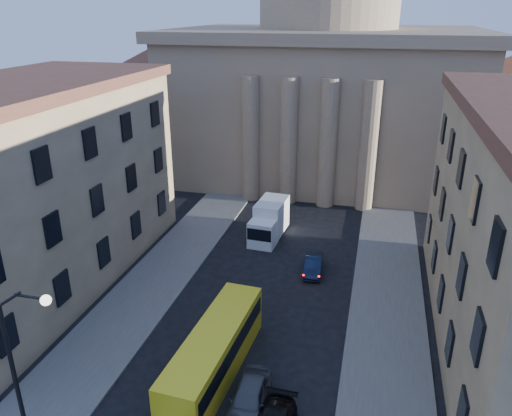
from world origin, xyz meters
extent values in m
cube|color=#585550|center=(-8.50, 18.00, 0.07)|extent=(5.00, 60.00, 0.15)
cube|color=#585550|center=(8.50, 18.00, 0.07)|extent=(5.00, 60.00, 0.15)
cube|color=#8B7455|center=(0.00, 56.00, 8.00)|extent=(34.00, 26.00, 16.00)
cube|color=#8B7455|center=(0.00, 56.00, 16.40)|extent=(35.50, 27.50, 1.20)
cylinder|color=#8B7455|center=(0.00, 56.00, 20.00)|extent=(16.00, 16.00, 8.00)
cube|color=#8B7455|center=(-21.00, 54.00, 5.50)|extent=(13.00, 13.00, 11.00)
cone|color=brown|center=(-21.00, 54.00, 13.00)|extent=(26.02, 26.02, 4.00)
cube|color=#8B7455|center=(21.00, 54.00, 5.50)|extent=(13.00, 13.00, 11.00)
cylinder|color=#8B7455|center=(-6.00, 42.80, 6.50)|extent=(1.80, 1.80, 13.00)
cylinder|color=#8B7455|center=(-2.00, 42.80, 6.50)|extent=(1.80, 1.80, 13.00)
cylinder|color=#8B7455|center=(2.00, 42.80, 6.50)|extent=(1.80, 1.80, 13.00)
cylinder|color=#8B7455|center=(6.00, 42.80, 6.50)|extent=(1.80, 1.80, 13.00)
cube|color=tan|center=(-17.00, 22.00, 7.00)|extent=(11.00, 26.00, 14.00)
cube|color=brown|center=(-17.00, 22.00, 14.30)|extent=(11.60, 26.60, 0.80)
cylinder|color=black|center=(-7.50, 8.00, 4.00)|extent=(0.20, 0.20, 8.00)
cylinder|color=black|center=(-6.95, 8.00, 8.35)|extent=(1.30, 0.12, 0.96)
cylinder|color=black|center=(-5.95, 8.00, 8.65)|extent=(1.30, 0.12, 0.12)
sphere|color=white|center=(-5.20, 8.00, 8.60)|extent=(0.44, 0.44, 0.44)
imported|color=#46474B|center=(1.66, 12.99, 0.77)|extent=(1.92, 4.55, 1.54)
imported|color=black|center=(2.83, 28.17, 0.62)|extent=(1.54, 3.82, 1.23)
cube|color=yellow|center=(-0.89, 15.18, 1.44)|extent=(2.95, 10.33, 2.88)
cube|color=black|center=(-0.89, 15.18, 1.90)|extent=(2.97, 9.78, 1.02)
cylinder|color=black|center=(-2.04, 11.53, 0.46)|extent=(0.34, 0.94, 0.93)
cylinder|color=black|center=(-1.58, 18.94, 0.46)|extent=(0.34, 0.94, 0.93)
cylinder|color=black|center=(0.27, 18.83, 0.46)|extent=(0.34, 0.94, 0.93)
cube|color=white|center=(-2.07, 31.90, 1.16)|extent=(2.37, 2.46, 2.31)
cube|color=black|center=(-2.14, 30.80, 1.45)|extent=(2.12, 0.26, 1.06)
cube|color=white|center=(-1.89, 34.50, 1.69)|extent=(2.58, 4.20, 2.99)
cylinder|color=black|center=(-3.05, 31.59, 0.43)|extent=(0.33, 0.88, 0.87)
cylinder|color=black|center=(-1.13, 31.45, 0.43)|extent=(0.33, 0.88, 0.87)
cylinder|color=black|center=(-2.79, 35.43, 0.43)|extent=(0.33, 0.88, 0.87)
cylinder|color=black|center=(-0.87, 35.30, 0.43)|extent=(0.33, 0.88, 0.87)
camera|label=1|loc=(6.83, -6.23, 19.21)|focal=35.00mm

